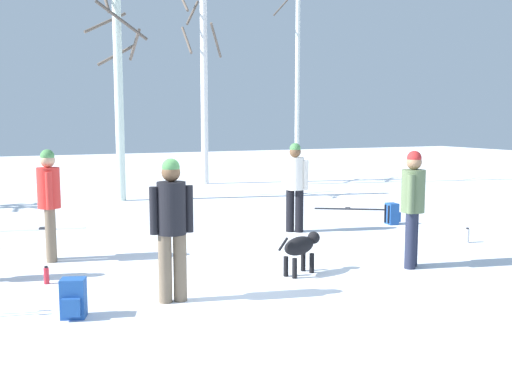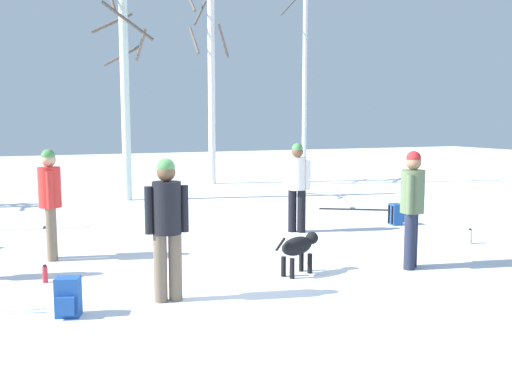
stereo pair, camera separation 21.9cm
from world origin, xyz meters
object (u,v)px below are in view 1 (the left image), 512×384
Objects in this scene: person_0 at (49,198)px; birch_tree_4 at (297,59)px; person_2 at (295,181)px; dog at (301,247)px; person_3 at (172,221)px; person_4 at (413,201)px; backpack_0 at (392,214)px; birch_tree_3 at (203,85)px; ski_pair_lying_0 at (40,229)px; ski_pair_lying_1 at (350,209)px; backpack_1 at (73,299)px; water_bottle_1 at (46,275)px; water_bottle_0 at (467,236)px; birch_tree_2 at (118,78)px.

birch_tree_4 is (8.46, 7.85, 3.12)m from person_0.
dog is at bearing -116.30° from person_2.
person_3 and person_4 have the same top height.
person_2 is 2.36m from backpack_0.
person_0 is 0.27× the size of birch_tree_3.
ski_pair_lying_1 is (7.03, -0.28, 0.00)m from ski_pair_lying_0.
dog reaches higher than ski_pair_lying_0.
backpack_1 is at bearing -174.17° from person_3.
water_bottle_1 is at bearing 132.84° from person_3.
water_bottle_0 is (6.79, -4.37, 0.12)m from ski_pair_lying_0.
backpack_0 is 1.65× the size of water_bottle_0.
person_2 is 3.90× the size of backpack_1.
birch_tree_4 is (1.41, 5.37, 4.09)m from ski_pair_lying_1.
backpack_1 is (-6.76, -3.29, 0.00)m from backpack_0.
person_3 is 1.39m from backpack_1.
water_bottle_0 is 9.61m from birch_tree_2.
backpack_1 is at bearing -115.27° from birch_tree_3.
person_2 is 3.90× the size of backpack_0.
person_4 is 0.28× the size of birch_tree_2.
person_0 is 3.90× the size of backpack_1.
person_4 reaches higher than water_bottle_1.
birch_tree_2 is (-4.71, 3.82, 3.23)m from ski_pair_lying_1.
person_3 is 13.09m from birch_tree_3.
water_bottle_1 is at bearing -158.49° from person_2.
water_bottle_0 is 7.00m from water_bottle_1.
birch_tree_2 is (-2.45, 8.89, 2.26)m from person_4.
water_bottle_0 is (6.82, -1.61, -0.85)m from person_0.
dog is at bearing 10.73° from backpack_1.
birch_tree_4 is at bearing 70.61° from person_4.
birch_tree_2 is 0.96× the size of birch_tree_3.
dog is at bearing -35.85° from person_0.
ski_pair_lying_1 is at bearing 65.97° from person_4.
person_4 is at bearing -84.81° from person_2.
ski_pair_lying_1 is 6.87m from birch_tree_2.
birch_tree_4 is at bearing -27.79° from birch_tree_3.
person_3 is 1.11× the size of ski_pair_lying_1.
birch_tree_4 is (8.49, 10.71, 3.88)m from backpack_1.
water_bottle_0 is at bearing -93.30° from ski_pair_lying_1.
ski_pair_lying_0 is at bearing 121.69° from dog.
backpack_1 is at bearing -90.47° from person_0.
water_bottle_0 is at bearing -99.88° from birch_tree_4.
ski_pair_lying_0 is at bearing 147.22° from water_bottle_0.
backpack_0 is (-0.31, -2.06, 0.20)m from ski_pair_lying_1.
water_bottle_0 is 10.39m from birch_tree_4.
backpack_1 is (-7.08, -5.35, 0.20)m from ski_pair_lying_1.
ski_pair_lying_0 is (-3.10, 5.03, -0.38)m from dog.
person_0 reaches higher than ski_pair_lying_1.
person_2 is 4.69m from person_3.
birch_tree_4 reaches higher than ski_pair_lying_1.
person_3 is at bearing -150.52° from backpack_0.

